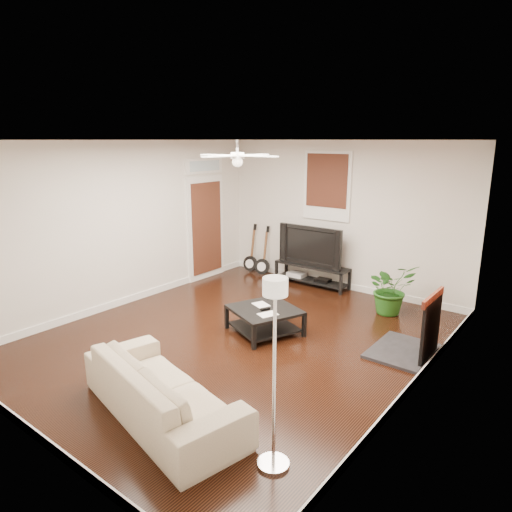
% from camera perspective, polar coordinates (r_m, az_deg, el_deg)
% --- Properties ---
extents(room, '(5.01, 6.01, 2.81)m').
position_cam_1_polar(room, '(6.29, -2.24, 1.49)').
color(room, black).
rests_on(room, ground).
extents(brick_accent, '(0.02, 2.20, 2.80)m').
position_cam_1_polar(brick_accent, '(6.03, 22.74, -0.20)').
color(brick_accent, brown).
rests_on(brick_accent, floor).
extents(fireplace, '(0.80, 1.10, 0.92)m').
position_cam_1_polar(fireplace, '(6.39, 19.42, -7.98)').
color(fireplace, black).
rests_on(fireplace, floor).
extents(window_back, '(1.00, 0.06, 1.30)m').
position_cam_1_polar(window_back, '(8.80, 8.88, 8.67)').
color(window_back, '#3B1910').
rests_on(window_back, wall_back).
extents(door_left, '(0.08, 1.00, 2.50)m').
position_cam_1_polar(door_left, '(9.32, -6.30, 4.73)').
color(door_left, white).
rests_on(door_left, wall_left).
extents(tv_stand, '(1.51, 0.40, 0.42)m').
position_cam_1_polar(tv_stand, '(9.05, 7.01, -2.35)').
color(tv_stand, black).
rests_on(tv_stand, floor).
extents(tv, '(1.35, 0.18, 0.78)m').
position_cam_1_polar(tv, '(8.91, 7.20, 1.38)').
color(tv, black).
rests_on(tv, tv_stand).
extents(coffee_table, '(1.17, 1.17, 0.38)m').
position_cam_1_polar(coffee_table, '(6.84, 1.08, -8.09)').
color(coffee_table, black).
rests_on(coffee_table, floor).
extents(sofa, '(2.28, 1.29, 0.63)m').
position_cam_1_polar(sofa, '(4.97, -11.74, -15.99)').
color(sofa, '#C0AB90').
rests_on(sofa, floor).
extents(floor_lamp, '(0.35, 0.35, 1.75)m').
position_cam_1_polar(floor_lamp, '(3.95, 2.30, -14.85)').
color(floor_lamp, silver).
rests_on(floor_lamp, floor).
extents(potted_plant, '(0.99, 1.02, 0.86)m').
position_cam_1_polar(potted_plant, '(7.81, 16.54, -3.91)').
color(potted_plant, '#225F1B').
rests_on(potted_plant, floor).
extents(guitar_left, '(0.36, 0.28, 1.06)m').
position_cam_1_polar(guitar_left, '(9.78, -0.72, 0.96)').
color(guitar_left, black).
rests_on(guitar_left, floor).
extents(guitar_right, '(0.37, 0.31, 1.06)m').
position_cam_1_polar(guitar_right, '(9.55, 0.80, 0.62)').
color(guitar_right, black).
rests_on(guitar_right, floor).
extents(ceiling_fan, '(1.24, 1.24, 0.32)m').
position_cam_1_polar(ceiling_fan, '(6.13, -2.35, 12.49)').
color(ceiling_fan, white).
rests_on(ceiling_fan, ceiling).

